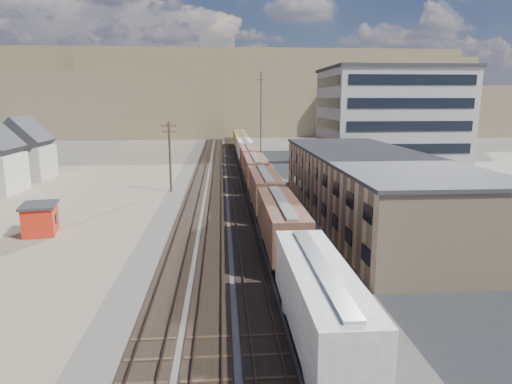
{
  "coord_description": "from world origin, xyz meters",
  "views": [
    {
      "loc": [
        -1.12,
        -23.11,
        12.92
      ],
      "look_at": [
        2.57,
        26.05,
        3.0
      ],
      "focal_mm": 32.0,
      "sensor_mm": 36.0,
      "label": 1
    }
  ],
  "objects": [
    {
      "name": "maintenance_shed",
      "position": [
        -18.98,
        21.56,
        1.56
      ],
      "size": [
        3.97,
        4.71,
        3.05
      ],
      "color": "red",
      "rests_on": "ground"
    },
    {
      "name": "rail_tracks",
      "position": [
        -0.55,
        50.0,
        0.11
      ],
      "size": [
        11.4,
        200.0,
        0.24
      ],
      "color": "black",
      "rests_on": "ground"
    },
    {
      "name": "warehouse",
      "position": [
        14.98,
        25.0,
        3.65
      ],
      "size": [
        12.4,
        40.4,
        7.25
      ],
      "color": "tan",
      "rests_on": "ground"
    },
    {
      "name": "asphalt_lot",
      "position": [
        22.0,
        35.0,
        0.02
      ],
      "size": [
        26.0,
        120.0,
        0.04
      ],
      "primitive_type": "cube",
      "color": "#232326",
      "rests_on": "ground"
    },
    {
      "name": "radio_mast",
      "position": [
        6.0,
        60.0,
        9.12
      ],
      "size": [
        1.2,
        0.16,
        18.0
      ],
      "color": "black",
      "rests_on": "ground"
    },
    {
      "name": "parked_car_far",
      "position": [
        29.09,
        53.73,
        0.76
      ],
      "size": [
        1.8,
        4.45,
        1.51
      ],
      "primitive_type": "imported",
      "rotation": [
        0.0,
        0.0,
        0.0
      ],
      "color": "white",
      "rests_on": "ground"
    },
    {
      "name": "dirt_yard",
      "position": [
        -20.0,
        40.0,
        0.01
      ],
      "size": [
        24.0,
        180.0,
        0.03
      ],
      "primitive_type": "cube",
      "color": "#776351",
      "rests_on": "ground"
    },
    {
      "name": "hills_north",
      "position": [
        0.17,
        167.92,
        14.1
      ],
      "size": [
        265.0,
        80.0,
        32.0
      ],
      "color": "#6F6543",
      "rests_on": "ground"
    },
    {
      "name": "parked_car_blue",
      "position": [
        27.24,
        53.83,
        0.77
      ],
      "size": [
        5.84,
        5.54,
        1.53
      ],
      "primitive_type": "imported",
      "rotation": [
        0.0,
        0.0,
        0.86
      ],
      "color": "navy",
      "rests_on": "ground"
    },
    {
      "name": "ballast_bed",
      "position": [
        0.0,
        50.0,
        0.03
      ],
      "size": [
        18.0,
        200.0,
        0.06
      ],
      "primitive_type": "cube",
      "color": "#4C4742",
      "rests_on": "ground"
    },
    {
      "name": "ground",
      "position": [
        0.0,
        0.0,
        0.0
      ],
      "size": [
        300.0,
        300.0,
        0.0
      ],
      "primitive_type": "plane",
      "color": "#6B6356",
      "rests_on": "ground"
    },
    {
      "name": "freight_train",
      "position": [
        3.8,
        51.78,
        2.79
      ],
      "size": [
        3.0,
        119.74,
        4.46
      ],
      "color": "black",
      "rests_on": "ground"
    },
    {
      "name": "utility_pole_north",
      "position": [
        -8.5,
        42.0,
        5.3
      ],
      "size": [
        2.2,
        0.32,
        10.0
      ],
      "color": "#382619",
      "rests_on": "ground"
    },
    {
      "name": "office_tower",
      "position": [
        27.95,
        54.95,
        9.26
      ],
      "size": [
        22.6,
        18.6,
        18.45
      ],
      "color": "#9E998E",
      "rests_on": "ground"
    }
  ]
}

